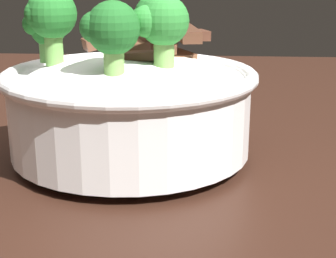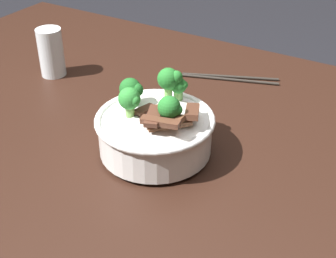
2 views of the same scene
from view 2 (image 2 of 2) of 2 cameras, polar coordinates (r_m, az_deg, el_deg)
dining_table at (r=1.08m, az=-3.60°, el=-1.70°), size 1.44×0.93×0.77m
rice_bowl at (r=0.87m, az=-1.57°, el=0.28°), size 0.22×0.22×0.15m
drinking_glass at (r=1.21m, az=-13.89°, el=8.62°), size 0.06×0.06×0.12m
chopsticks_pair at (r=1.18m, az=7.48°, el=6.12°), size 0.23×0.11×0.01m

